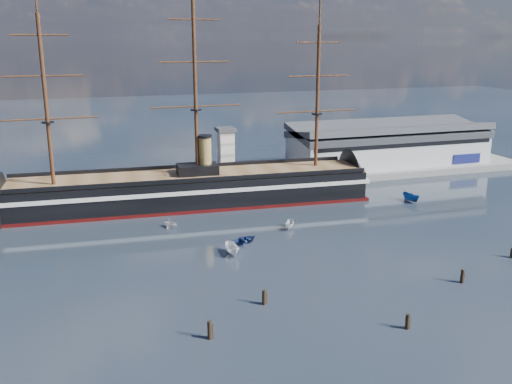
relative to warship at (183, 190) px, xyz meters
name	(u,v)px	position (x,y,z in m)	size (l,w,h in m)	color
ground	(252,225)	(11.57, -20.00, -4.04)	(600.00, 600.00, 0.00)	#18232F
quay	(247,184)	(21.57, 16.00, -4.04)	(180.00, 18.00, 2.00)	slate
warehouse	(388,145)	(69.57, 20.00, 3.95)	(63.00, 21.00, 11.60)	#B7BABC
quay_tower	(226,154)	(14.57, 13.00, 5.72)	(5.00, 5.00, 15.00)	silver
warship	(183,190)	(0.00, 0.00, 0.00)	(113.34, 21.62, 53.94)	black
motorboat_a	(232,255)	(2.54, -36.21, -4.04)	(6.69, 2.45, 2.67)	white
motorboat_b	(245,242)	(6.78, -30.45, -4.04)	(3.58, 1.43, 1.67)	navy
motorboat_c	(290,229)	(18.77, -25.04, -4.04)	(5.26, 1.93, 2.10)	silver
motorboat_d	(171,227)	(-6.12, -16.11, -4.04)	(5.94, 2.58, 2.18)	silver
motorboat_f	(411,202)	(56.10, -14.73, -4.04)	(6.68, 2.45, 2.67)	navy
piling_near_left	(210,339)	(-9.08, -66.04, -4.04)	(0.64, 0.64, 3.48)	black
piling_near_mid	(407,329)	(18.77, -72.05, -4.04)	(0.64, 0.64, 3.03)	black
piling_near_right	(462,283)	(36.56, -60.97, -4.04)	(0.64, 0.64, 3.13)	black
piling_far_right	(511,258)	(53.02, -54.16, -4.04)	(0.64, 0.64, 2.65)	black
piling_extra	(264,304)	(1.55, -58.31, -4.04)	(0.64, 0.64, 3.16)	black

